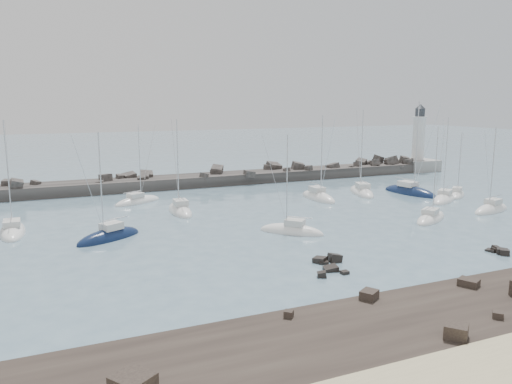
# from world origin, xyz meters

# --- Properties ---
(ground) EXTENTS (400.00, 400.00, 0.00)m
(ground) POSITION_xyz_m (0.00, 0.00, 0.00)
(ground) COLOR slate
(ground) RESTS_ON ground
(rock_shelf) EXTENTS (140.00, 12.00, 2.10)m
(rock_shelf) POSITION_xyz_m (0.18, -22.01, 0.03)
(rock_shelf) COLOR black
(rock_shelf) RESTS_ON ground
(rock_cluster_near) EXTENTS (4.40, 4.64, 1.24)m
(rock_cluster_near) POSITION_xyz_m (-3.45, -8.39, 0.09)
(rock_cluster_near) COLOR black
(rock_cluster_near) RESTS_ON ground
(rock_cluster_far) EXTENTS (1.61, 2.56, 0.82)m
(rock_cluster_far) POSITION_xyz_m (13.83, -11.67, 0.17)
(rock_cluster_far) COLOR black
(rock_cluster_far) RESTS_ON ground
(breakwater) EXTENTS (115.00, 7.71, 5.01)m
(breakwater) POSITION_xyz_m (-7.59, 38.01, 0.34)
(breakwater) COLOR #312E2C
(breakwater) RESTS_ON ground
(lighthouse) EXTENTS (7.00, 7.00, 14.60)m
(lighthouse) POSITION_xyz_m (47.00, 38.00, 3.09)
(lighthouse) COLOR gray
(lighthouse) RESTS_ON ground
(sailboat_1) EXTENTS (2.73, 8.59, 13.50)m
(sailboat_1) POSITION_xyz_m (-29.81, 15.28, 0.13)
(sailboat_1) COLOR white
(sailboat_1) RESTS_ON ground
(sailboat_2) EXTENTS (7.93, 5.89, 12.48)m
(sailboat_2) POSITION_xyz_m (-20.26, 8.50, 0.15)
(sailboat_2) COLOR #0F1D3F
(sailboat_2) RESTS_ON ground
(sailboat_3) EXTENTS (2.89, 8.40, 13.29)m
(sailboat_3) POSITION_xyz_m (-9.89, 18.24, 0.15)
(sailboat_3) COLOR white
(sailboat_3) RESTS_ON ground
(sailboat_4) EXTENTS (7.89, 5.63, 12.12)m
(sailboat_4) POSITION_xyz_m (-13.91, 26.79, 0.13)
(sailboat_4) COLOR white
(sailboat_4) RESTS_ON ground
(sailboat_5) EXTENTS (6.87, 6.91, 11.89)m
(sailboat_5) POSITION_xyz_m (-1.18, 3.01, 0.14)
(sailboat_5) COLOR white
(sailboat_5) RESTS_ON ground
(sailboat_6) EXTENTS (2.74, 8.50, 13.59)m
(sailboat_6) POSITION_xyz_m (11.52, 18.80, 0.16)
(sailboat_6) COLOR white
(sailboat_6) RESTS_ON ground
(sailboat_7) EXTENTS (8.02, 6.15, 12.45)m
(sailboat_7) POSITION_xyz_m (17.51, 1.64, 0.13)
(sailboat_7) COLOR white
(sailboat_7) RESTS_ON ground
(sailboat_8) EXTENTS (4.75, 10.22, 15.60)m
(sailboat_8) POSITION_xyz_m (27.15, 16.84, 0.16)
(sailboat_8) COLOR #0F1D3F
(sailboat_8) RESTS_ON ground
(sailboat_9) EXTENTS (7.99, 4.35, 12.24)m
(sailboat_9) POSITION_xyz_m (28.47, 2.27, 0.15)
(sailboat_9) COLOR white
(sailboat_9) RESTS_ON ground
(sailboat_10) EXTENTS (5.42, 9.41, 14.30)m
(sailboat_10) POSITION_xyz_m (20.09, 19.85, 0.15)
(sailboat_10) COLOR white
(sailboat_10) RESTS_ON ground
(sailboat_11) EXTENTS (8.42, 6.81, 13.22)m
(sailboat_11) POSITION_xyz_m (28.10, 10.44, 0.13)
(sailboat_11) COLOR white
(sailboat_11) RESTS_ON ground
(sailboat_12) EXTENTS (6.38, 5.78, 10.59)m
(sailboat_12) POSITION_xyz_m (32.51, 12.31, 0.14)
(sailboat_12) COLOR white
(sailboat_12) RESTS_ON ground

